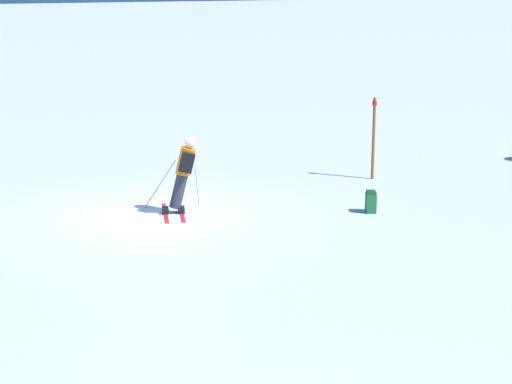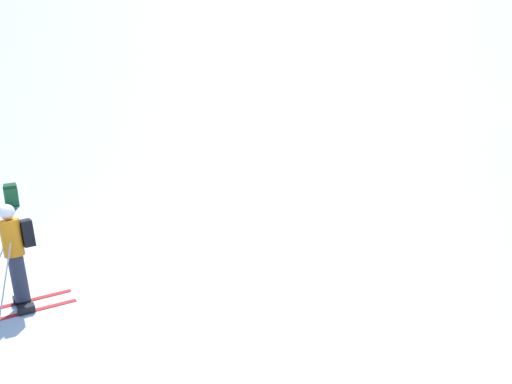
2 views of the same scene
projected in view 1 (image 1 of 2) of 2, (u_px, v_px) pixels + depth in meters
The scene contains 4 objects.
ground_plane at pixel (156, 215), 19.11m from camera, with size 300.00×300.00×0.00m, color white.
skier at pixel (184, 171), 19.05m from camera, with size 1.24×1.73×1.78m.
spare_backpack at pixel (371, 202), 19.28m from camera, with size 0.32×0.36×0.50m.
trail_marker at pixel (374, 135), 22.24m from camera, with size 0.13×0.13×2.15m.
Camera 1 is at (6.03, 17.51, 5.21)m, focal length 60.00 mm.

